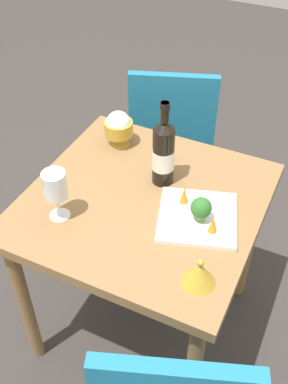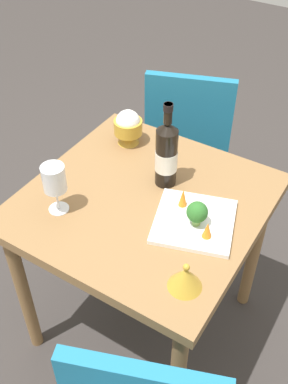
% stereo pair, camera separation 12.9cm
% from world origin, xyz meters
% --- Properties ---
extents(ground_plane, '(8.00, 8.00, 0.00)m').
position_xyz_m(ground_plane, '(0.00, 0.00, 0.00)').
color(ground_plane, '#383330').
extents(dining_table, '(0.78, 0.78, 0.73)m').
position_xyz_m(dining_table, '(0.00, 0.00, 0.63)').
color(dining_table, olive).
rests_on(dining_table, ground_plane).
extents(chair_by_wall, '(0.51, 0.51, 0.85)m').
position_xyz_m(chair_by_wall, '(-0.19, 0.72, 0.53)').
color(chair_by_wall, teal).
rests_on(chair_by_wall, ground_plane).
extents(wine_bottle, '(0.08, 0.08, 0.32)m').
position_xyz_m(wine_bottle, '(0.02, 0.11, 0.86)').
color(wine_bottle, black).
rests_on(wine_bottle, dining_table).
extents(wine_glass, '(0.08, 0.08, 0.18)m').
position_xyz_m(wine_glass, '(-0.21, -0.19, 0.86)').
color(wine_glass, white).
rests_on(wine_glass, dining_table).
extents(rice_bowl, '(0.11, 0.11, 0.14)m').
position_xyz_m(rice_bowl, '(-0.22, 0.25, 0.80)').
color(rice_bowl, gold).
rests_on(rice_bowl, dining_table).
extents(rice_bowl_lid, '(0.10, 0.10, 0.09)m').
position_xyz_m(rice_bowl_lid, '(0.29, -0.25, 0.77)').
color(rice_bowl_lid, gold).
rests_on(rice_bowl_lid, dining_table).
extents(serving_plate, '(0.31, 0.31, 0.02)m').
position_xyz_m(serving_plate, '(0.20, -0.01, 0.74)').
color(serving_plate, white).
rests_on(serving_plate, dining_table).
extents(broccoli_floret, '(0.07, 0.07, 0.09)m').
position_xyz_m(broccoli_floret, '(0.21, -0.03, 0.80)').
color(broccoli_floret, '#729E4C').
rests_on(broccoli_floret, serving_plate).
extents(carrot_garnish_left, '(0.03, 0.03, 0.07)m').
position_xyz_m(carrot_garnish_left, '(0.13, 0.03, 0.78)').
color(carrot_garnish_left, orange).
rests_on(carrot_garnish_left, serving_plate).
extents(carrot_garnish_right, '(0.03, 0.03, 0.06)m').
position_xyz_m(carrot_garnish_right, '(0.26, -0.06, 0.78)').
color(carrot_garnish_right, orange).
rests_on(carrot_garnish_right, serving_plate).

